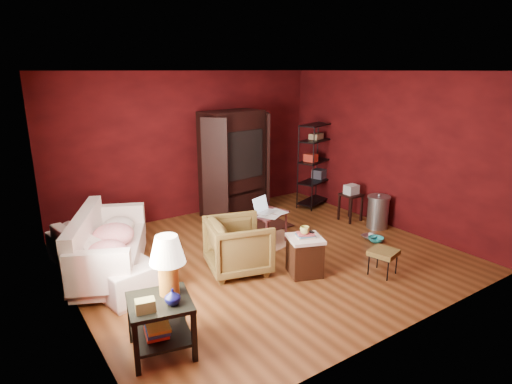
% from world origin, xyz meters
% --- Properties ---
extents(room, '(5.54, 5.04, 2.84)m').
position_xyz_m(room, '(-0.04, -0.01, 1.40)').
color(room, brown).
rests_on(room, ground).
extents(sofa, '(1.05, 2.32, 0.87)m').
position_xyz_m(sofa, '(-2.18, 0.73, 0.44)').
color(sofa, white).
rests_on(sofa, ground).
extents(armchair, '(0.98, 1.01, 0.86)m').
position_xyz_m(armchair, '(-0.58, -0.21, 0.43)').
color(armchair, black).
rests_on(armchair, ground).
extents(pet_bowl_steel, '(0.25, 0.07, 0.24)m').
position_xyz_m(pet_bowl_steel, '(1.93, -0.44, 0.12)').
color(pet_bowl_steel, '#AEB0B5').
rests_on(pet_bowl_steel, ground).
extents(pet_bowl_turquoise, '(0.27, 0.10, 0.26)m').
position_xyz_m(pet_bowl_turquoise, '(1.92, -0.60, 0.13)').
color(pet_bowl_turquoise, teal).
rests_on(pet_bowl_turquoise, ground).
extents(vase, '(0.16, 0.17, 0.16)m').
position_xyz_m(vase, '(-2.13, -1.47, 0.67)').
color(vase, '#0E0E47').
rests_on(vase, side_table).
extents(mug, '(0.16, 0.14, 0.13)m').
position_xyz_m(mug, '(0.11, -0.84, 0.69)').
color(mug, '#D1CC66').
rests_on(mug, hamper).
extents(side_table, '(0.74, 0.74, 1.23)m').
position_xyz_m(side_table, '(-2.14, -1.29, 0.74)').
color(side_table, black).
rests_on(side_table, ground).
extents(sofa_cushions, '(1.55, 2.15, 0.84)m').
position_xyz_m(sofa_cushions, '(-2.19, 0.72, 0.41)').
color(sofa_cushions, white).
rests_on(sofa_cushions, sofa).
extents(hamper, '(0.59, 0.59, 0.64)m').
position_xyz_m(hamper, '(0.14, -0.82, 0.29)').
color(hamper, '#3E1C0E').
rests_on(hamper, ground).
extents(footstool, '(0.44, 0.44, 0.37)m').
position_xyz_m(footstool, '(1.06, -1.45, 0.32)').
color(footstool, black).
rests_on(footstool, ground).
extents(rug_round, '(1.79, 1.79, 0.01)m').
position_xyz_m(rug_round, '(0.20, 0.76, 0.01)').
color(rug_round, beige).
rests_on(rug_round, ground).
extents(rug_oriental, '(1.29, 0.89, 0.01)m').
position_xyz_m(rug_oriental, '(0.60, 1.15, 0.02)').
color(rug_oriental, '#451912').
rests_on(rug_oriental, ground).
extents(laptop_desk, '(0.75, 0.65, 0.79)m').
position_xyz_m(laptop_desk, '(0.33, 0.36, 0.49)').
color(laptop_desk, brown).
rests_on(laptop_desk, ground).
extents(tv_armoire, '(1.61, 1.00, 2.06)m').
position_xyz_m(tv_armoire, '(0.69, 2.01, 1.07)').
color(tv_armoire, black).
rests_on(tv_armoire, ground).
extents(wire_shelving, '(0.93, 0.63, 1.75)m').
position_xyz_m(wire_shelving, '(2.43, 1.55, 0.96)').
color(wire_shelving, black).
rests_on(wire_shelving, ground).
extents(small_stand, '(0.36, 0.36, 0.71)m').
position_xyz_m(small_stand, '(2.34, 0.42, 0.53)').
color(small_stand, black).
rests_on(small_stand, ground).
extents(trash_can, '(0.52, 0.52, 0.65)m').
position_xyz_m(trash_can, '(2.47, -0.15, 0.31)').
color(trash_can, '#979A9E').
rests_on(trash_can, ground).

